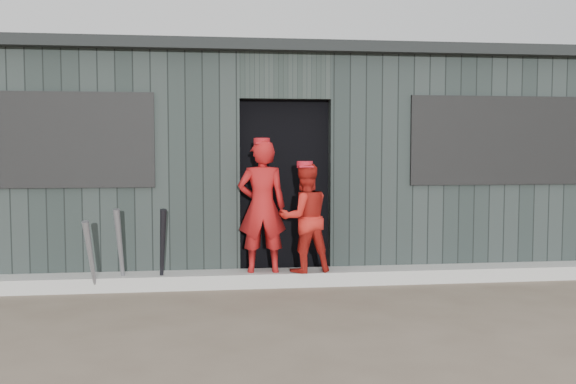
{
  "coord_description": "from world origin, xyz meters",
  "views": [
    {
      "loc": [
        -0.86,
        -4.93,
        1.47
      ],
      "look_at": [
        0.0,
        1.8,
        1.0
      ],
      "focal_mm": 40.0,
      "sensor_mm": 36.0,
      "label": 1
    }
  ],
  "objects": [
    {
      "name": "ground",
      "position": [
        0.0,
        0.0,
        0.0
      ],
      "size": [
        80.0,
        80.0,
        0.0
      ],
      "primitive_type": "plane",
      "color": "brown",
      "rests_on": "ground"
    },
    {
      "name": "curb",
      "position": [
        0.0,
        1.82,
        0.07
      ],
      "size": [
        8.0,
        0.36,
        0.15
      ],
      "primitive_type": "cube",
      "color": "#A3A39E",
      "rests_on": "ground"
    },
    {
      "name": "bat_left",
      "position": [
        -2.01,
        1.57,
        0.38
      ],
      "size": [
        0.13,
        0.31,
        0.76
      ],
      "primitive_type": "cone",
      "rotation": [
        0.3,
        0.0,
        -0.23
      ],
      "color": "gray",
      "rests_on": "ground"
    },
    {
      "name": "bat_mid",
      "position": [
        -1.74,
        1.7,
        0.43
      ],
      "size": [
        0.12,
        0.27,
        0.86
      ],
      "primitive_type": "cone",
      "rotation": [
        0.23,
        0.0,
        -0.21
      ],
      "color": "gray",
      "rests_on": "ground"
    },
    {
      "name": "bat_right",
      "position": [
        -1.31,
        1.69,
        0.43
      ],
      "size": [
        0.13,
        0.25,
        0.85
      ],
      "primitive_type": "cone",
      "rotation": [
        0.2,
        0.0,
        0.26
      ],
      "color": "black",
      "rests_on": "ground"
    },
    {
      "name": "player_red_left",
      "position": [
        -0.28,
        1.79,
        0.85
      ],
      "size": [
        0.52,
        0.35,
        1.4
      ],
      "primitive_type": "imported",
      "rotation": [
        0.0,
        0.0,
        3.12
      ],
      "color": "maroon",
      "rests_on": "curb"
    },
    {
      "name": "player_red_right",
      "position": [
        0.17,
        1.75,
        0.73
      ],
      "size": [
        0.64,
        0.54,
        1.15
      ],
      "primitive_type": "imported",
      "rotation": [
        0.0,
        0.0,
        3.35
      ],
      "color": "#B01C15",
      "rests_on": "curb"
    },
    {
      "name": "player_grey_back",
      "position": [
        0.58,
        2.4,
        0.57
      ],
      "size": [
        0.6,
        0.43,
        1.13
      ],
      "primitive_type": "imported",
      "rotation": [
        0.0,
        0.0,
        3.0
      ],
      "color": "#A6A6A6",
      "rests_on": "ground"
    },
    {
      "name": "dugout",
      "position": [
        -0.0,
        3.5,
        1.29
      ],
      "size": [
        8.3,
        3.3,
        2.62
      ],
      "color": "black",
      "rests_on": "ground"
    }
  ]
}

